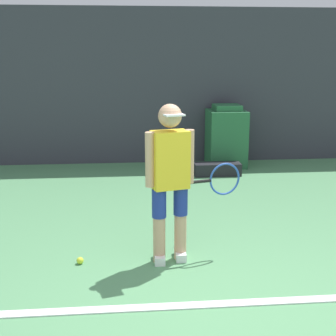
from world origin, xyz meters
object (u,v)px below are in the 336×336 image
(tennis_player, at_px, (171,177))
(equipment_bag, at_px, (217,169))
(covered_chair, at_px, (226,137))
(tennis_ball, at_px, (80,261))

(tennis_player, distance_m, equipment_bag, 3.47)
(covered_chair, relative_size, equipment_bag, 1.43)
(covered_chair, bearing_deg, equipment_bag, -112.85)
(tennis_ball, xyz_separation_m, equipment_bag, (1.98, 3.22, 0.07))
(tennis_player, relative_size, covered_chair, 1.40)
(tennis_player, height_order, equipment_bag, tennis_player)
(covered_chair, xyz_separation_m, equipment_bag, (-0.28, -0.66, -0.42))
(tennis_player, bearing_deg, tennis_ball, 166.27)
(tennis_player, height_order, covered_chair, tennis_player)
(tennis_ball, bearing_deg, equipment_bag, 58.36)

